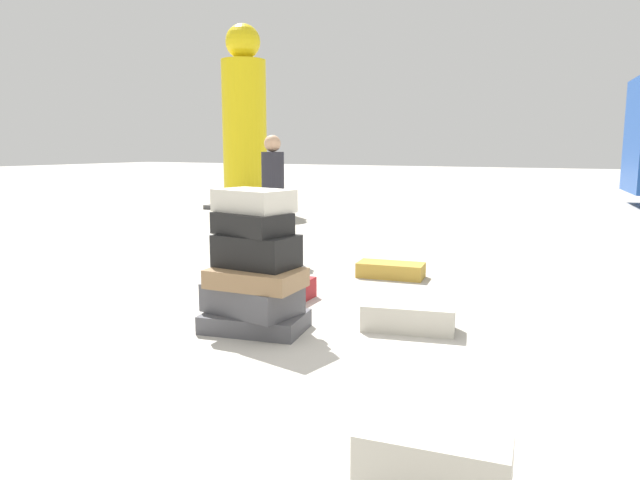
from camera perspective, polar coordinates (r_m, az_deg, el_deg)
name	(u,v)px	position (r m, az deg, el deg)	size (l,w,h in m)	color
ground_plane	(309,337)	(4.62, -1.06, -9.42)	(80.00, 80.00, 0.00)	#ADA89E
suitcase_tower	(254,269)	(4.73, -6.43, -2.81)	(0.88, 0.71, 1.13)	#4C4C51
suitcase_tan_foreground_far	(391,270)	(6.69, 6.92, -2.92)	(0.74, 0.34, 0.17)	#B28C33
suitcase_cream_behind_tower	(245,268)	(6.46, -7.30, -2.75)	(0.67, 0.40, 0.30)	beige
suitcase_cream_left_side	(433,465)	(2.67, 10.99, -20.71)	(0.63, 0.33, 0.30)	beige
suitcase_maroon_right_side	(275,288)	(5.77, -4.44, -4.67)	(0.70, 0.44, 0.20)	maroon
suitcase_cream_white_trunk	(408,317)	(4.81, 8.61, -7.44)	(0.74, 0.32, 0.21)	beige
person_bearded_onlooker	(273,185)	(7.82, -4.61, 5.37)	(0.30, 0.30, 1.62)	#3F334C
yellow_dummy_statue	(245,128)	(14.25, -7.37, 10.79)	(1.46, 1.46, 4.29)	yellow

